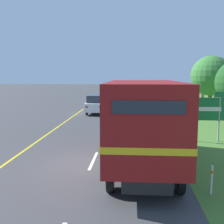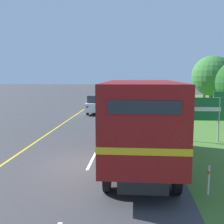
# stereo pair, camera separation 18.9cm
# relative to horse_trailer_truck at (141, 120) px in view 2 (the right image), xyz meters

# --- Properties ---
(ground_plane) EXTENTS (200.00, 200.00, 0.00)m
(ground_plane) POSITION_rel_horse_trailer_truck_xyz_m (-2.13, 0.28, -1.98)
(ground_plane) COLOR #3D3D3F
(edge_line_yellow) EXTENTS (0.12, 59.72, 0.01)m
(edge_line_yellow) POSITION_rel_horse_trailer_truck_xyz_m (-5.83, 13.69, -1.97)
(edge_line_yellow) COLOR yellow
(edge_line_yellow) RESTS_ON ground
(centre_dash_near) EXTENTS (0.12, 2.60, 0.01)m
(centre_dash_near) POSITION_rel_horse_trailer_truck_xyz_m (-2.13, 0.81, -1.97)
(centre_dash_near) COLOR white
(centre_dash_near) RESTS_ON ground
(centre_dash_mid_a) EXTENTS (0.12, 2.60, 0.01)m
(centre_dash_mid_a) POSITION_rel_horse_trailer_truck_xyz_m (-2.13, 7.41, -1.97)
(centre_dash_mid_a) COLOR white
(centre_dash_mid_a) RESTS_ON ground
(centre_dash_mid_b) EXTENTS (0.12, 2.60, 0.01)m
(centre_dash_mid_b) POSITION_rel_horse_trailer_truck_xyz_m (-2.13, 14.01, -1.97)
(centre_dash_mid_b) COLOR white
(centre_dash_mid_b) RESTS_ON ground
(centre_dash_far) EXTENTS (0.12, 2.60, 0.01)m
(centre_dash_far) POSITION_rel_horse_trailer_truck_xyz_m (-2.13, 20.61, -1.97)
(centre_dash_far) COLOR white
(centre_dash_far) RESTS_ON ground
(centre_dash_farthest) EXTENTS (0.12, 2.60, 0.01)m
(centre_dash_farthest) POSITION_rel_horse_trailer_truck_xyz_m (-2.13, 27.21, -1.97)
(centre_dash_farthest) COLOR white
(centre_dash_farthest) RESTS_ON ground
(horse_trailer_truck) EXTENTS (2.62, 8.20, 3.53)m
(horse_trailer_truck) POSITION_rel_horse_trailer_truck_xyz_m (0.00, 0.00, 0.00)
(horse_trailer_truck) COLOR black
(horse_trailer_truck) RESTS_ON ground
(lead_car_white) EXTENTS (1.80, 4.21, 1.82)m
(lead_car_white) POSITION_rel_horse_trailer_truck_xyz_m (-3.95, 16.06, -1.05)
(lead_car_white) COLOR black
(lead_car_white) RESTS_ON ground
(lead_car_white_ahead) EXTENTS (1.80, 4.20, 1.79)m
(lead_car_white_ahead) POSITION_rel_horse_trailer_truck_xyz_m (-0.27, 33.51, -1.07)
(lead_car_white_ahead) COLOR black
(lead_car_white_ahead) RESTS_ON ground
(highway_sign) EXTENTS (2.02, 0.09, 2.86)m
(highway_sign) POSITION_rel_horse_trailer_truck_xyz_m (3.81, 4.86, -0.18)
(highway_sign) COLOR #9E9EA3
(highway_sign) RESTS_ON ground
(roadside_tree_mid) EXTENTS (3.82, 3.82, 5.60)m
(roadside_tree_mid) POSITION_rel_horse_trailer_truck_xyz_m (7.05, 16.33, 1.70)
(roadside_tree_mid) COLOR brown
(roadside_tree_mid) RESTS_ON ground
(roadside_tree_far) EXTENTS (3.08, 3.08, 5.28)m
(roadside_tree_far) POSITION_rel_horse_trailer_truck_xyz_m (8.31, 24.40, 1.74)
(roadside_tree_far) COLOR brown
(roadside_tree_far) RESTS_ON ground
(delineator_post) EXTENTS (0.08, 0.08, 0.95)m
(delineator_post) POSITION_rel_horse_trailer_truck_xyz_m (2.10, -2.45, -1.47)
(delineator_post) COLOR white
(delineator_post) RESTS_ON ground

